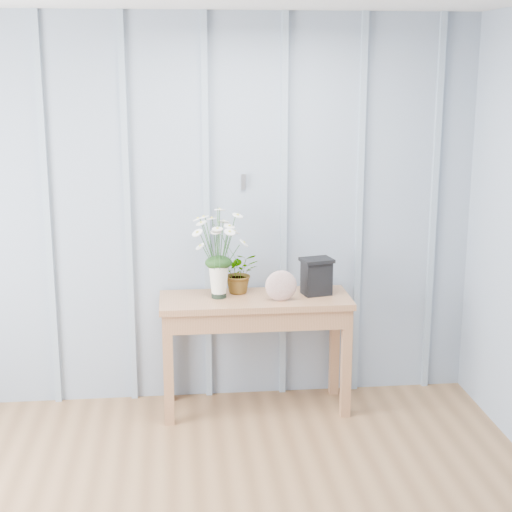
{
  "coord_description": "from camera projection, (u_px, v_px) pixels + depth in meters",
  "views": [
    {
      "loc": [
        0.05,
        -2.71,
        2.17
      ],
      "look_at": [
        0.54,
        1.94,
        1.03
      ],
      "focal_mm": 55.0,
      "sensor_mm": 36.0,
      "label": 1
    }
  ],
  "objects": [
    {
      "name": "carved_box",
      "position": [
        316.0,
        276.0,
        4.97
      ],
      "size": [
        0.22,
        0.19,
        0.24
      ],
      "color": "black",
      "rests_on": "sideboard"
    },
    {
      "name": "daisy_vase",
      "position": [
        218.0,
        241.0,
        4.84
      ],
      "size": [
        0.41,
        0.31,
        0.59
      ],
      "color": "black",
      "rests_on": "sideboard"
    },
    {
      "name": "room_shell",
      "position": [
        162.0,
        107.0,
        3.54
      ],
      "size": [
        4.0,
        4.5,
        2.5
      ],
      "color": "#8997AA",
      "rests_on": "ground"
    },
    {
      "name": "sideboard",
      "position": [
        255.0,
        315.0,
        4.96
      ],
      "size": [
        1.2,
        0.45,
        0.75
      ],
      "color": "#966441",
      "rests_on": "ground"
    },
    {
      "name": "spider_plant",
      "position": [
        240.0,
        272.0,
        5.01
      ],
      "size": [
        0.25,
        0.22,
        0.27
      ],
      "primitive_type": "imported",
      "rotation": [
        0.0,
        0.0,
        -0.03
      ],
      "color": "black",
      "rests_on": "sideboard"
    },
    {
      "name": "felt_disc_vessel",
      "position": [
        281.0,
        286.0,
        4.83
      ],
      "size": [
        0.2,
        0.07,
        0.2
      ],
      "primitive_type": "ellipsoid",
      "rotation": [
        0.0,
        0.0,
        -0.06
      ],
      "color": "brown",
      "rests_on": "sideboard"
    }
  ]
}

